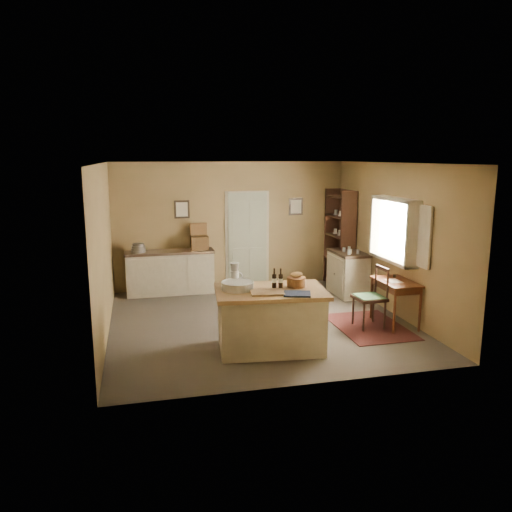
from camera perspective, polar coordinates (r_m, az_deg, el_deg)
The scene contains 16 objects.
ground at distance 8.70m, azimuth 0.30°, elevation -7.50°, with size 5.00×5.00×0.00m, color #62574A.
wall_back at distance 10.78m, azimuth -2.85°, elevation 3.54°, with size 5.00×0.10×2.70m, color olive.
wall_front at distance 6.02m, azimuth 5.97°, elevation -2.75°, with size 5.00×0.10×2.70m, color olive.
wall_left at distance 8.15m, azimuth -17.02°, elevation 0.52°, with size 0.10×5.00×2.70m, color olive.
wall_right at distance 9.28m, azimuth 15.49°, elevation 1.87°, with size 0.10×5.00×2.70m, color olive.
ceiling at distance 8.24m, azimuth 0.32°, elevation 10.57°, with size 5.00×5.00×0.00m, color silver.
door at distance 10.87m, azimuth -0.99°, elevation 2.03°, with size 0.97×0.06×2.11m, color #9DA288.
framed_prints at distance 10.76m, azimuth -1.80°, elevation 5.51°, with size 2.82×0.02×0.38m.
window at distance 9.04m, azimuth 15.74°, elevation 2.90°, with size 0.25×1.99×1.12m.
work_island at distance 7.38m, azimuth 1.60°, elevation -7.06°, with size 1.70×1.20×1.20m.
sideboard at distance 10.48m, azimuth -9.73°, elevation -1.67°, with size 1.82×0.52×1.18m.
rug at distance 8.67m, azimuth 12.84°, elevation -7.85°, with size 1.10×1.60×0.01m, color #421412.
writing_desk at distance 8.68m, azimuth 15.70°, elevation -3.38°, with size 0.54×0.88×0.82m.
desk_chair at distance 8.50m, azimuth 12.83°, elevation -4.71°, with size 0.47×0.47×1.01m, color black, non-canonical shape.
right_cabinet at distance 10.43m, azimuth 10.44°, elevation -1.89°, with size 0.57×1.02×0.99m.
shelving_unit at distance 11.03m, azimuth 9.77°, elevation 2.00°, with size 0.36×0.95×2.11m.
Camera 1 is at (-1.96, -8.00, 2.81)m, focal length 35.00 mm.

